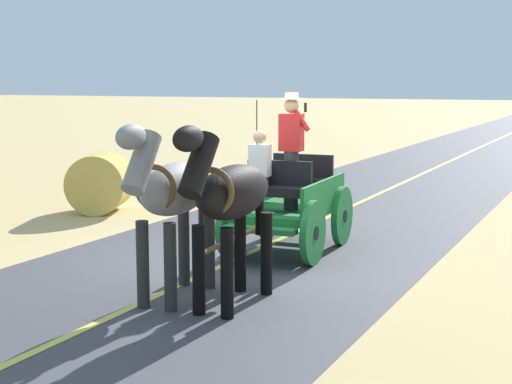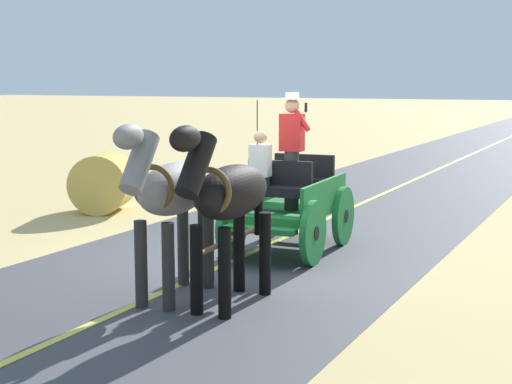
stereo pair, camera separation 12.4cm
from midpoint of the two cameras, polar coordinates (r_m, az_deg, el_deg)
ground_plane at (r=11.62m, az=-1.72°, el=-5.02°), size 200.00×200.00×0.00m
road_surface at (r=11.61m, az=-1.72°, el=-5.00°), size 5.55×160.00×0.01m
road_centre_stripe at (r=11.61m, az=-1.72°, el=-4.98°), size 0.12×160.00×0.00m
horse_drawn_carriage at (r=11.96m, az=2.05°, el=-0.65°), size 1.54×4.52×2.50m
horse_near_side at (r=8.97m, az=-2.38°, el=-0.37°), size 0.58×2.13×2.21m
horse_off_side at (r=9.31m, az=-6.62°, el=-0.10°), size 0.69×2.14×2.21m
hay_bale at (r=15.97m, az=-11.70°, el=0.66°), size 1.53×1.47×1.20m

